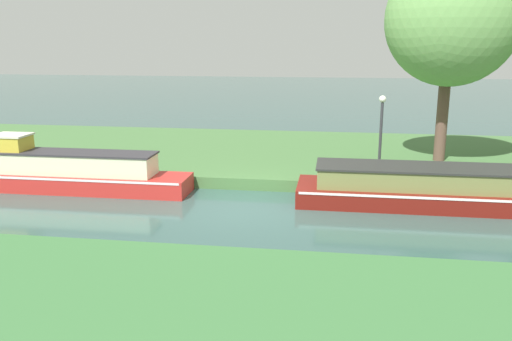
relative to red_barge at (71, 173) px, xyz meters
name	(u,v)px	position (x,y,z in m)	size (l,w,h in m)	color
ground_plane	(245,209)	(6.11, -1.20, -0.60)	(120.00, 120.00, 0.00)	#32524D
riverbank_far	(273,154)	(6.11, 5.80, -0.40)	(72.00, 10.00, 0.40)	#446E3B
red_barge	(71,173)	(0.00, 0.00, 0.00)	(7.86, 1.51, 1.85)	red
maroon_narrowboat	(450,190)	(12.19, 0.00, -0.09)	(9.67, 2.12, 1.21)	maroon
willow_tree_left	(453,20)	(12.70, 4.32, 5.00)	(4.77, 3.83, 7.61)	brown
lamp_post	(381,124)	(10.25, 2.37, 1.51)	(0.24, 0.24, 2.69)	#333338
mooring_post_near	(30,161)	(-2.19, 1.21, 0.05)	(0.14, 0.14, 0.51)	#46331E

